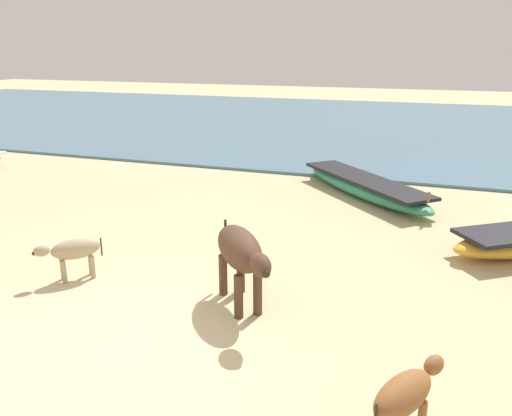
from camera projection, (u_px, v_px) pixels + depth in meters
The scene contains 6 objects.
ground at pixel (140, 340), 6.21m from camera, with size 80.00×80.00×0.00m, color #CCB789.
sea_water at pixel (361, 124), 22.94m from camera, with size 60.00×20.00×0.08m, color slate.
fishing_boat_1 at pixel (365, 186), 12.06m from camera, with size 3.79×3.88×0.64m.
calf_near_brown at pixel (405, 395), 4.46m from camera, with size 0.69×1.01×0.70m.
calf_far_dun at pixel (73, 251), 7.69m from camera, with size 0.81×0.82×0.64m.
cow_second_adult_dark at pixel (241, 253), 6.79m from camera, with size 1.30×1.47×1.09m.
Camera 1 is at (3.12, -4.66, 3.41)m, focal length 35.92 mm.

